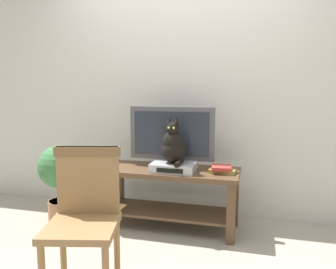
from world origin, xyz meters
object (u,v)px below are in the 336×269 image
object	(u,v)px
tv	(172,136)
cat	(174,146)
tv_stand	(169,187)
potted_plant	(60,176)
book_stack	(222,169)
media_box	(174,167)
wooden_chair	(84,212)

from	to	relation	value
tv	cat	world-z (taller)	tv
tv_stand	potted_plant	world-z (taller)	potted_plant
tv	book_stack	distance (m)	0.55
tv	cat	size ratio (longest dim) A/B	1.91
media_box	potted_plant	xyz separation A→B (m)	(-1.03, -0.17, -0.11)
media_box	potted_plant	size ratio (longest dim) A/B	0.50
book_stack	media_box	bearing A→B (deg)	-174.31
book_stack	potted_plant	world-z (taller)	potted_plant
tv	wooden_chair	bearing A→B (deg)	-100.10
tv_stand	tv	bearing A→B (deg)	89.98
media_box	cat	xyz separation A→B (m)	(0.00, -0.01, 0.19)
tv	potted_plant	world-z (taller)	tv
media_box	book_stack	distance (m)	0.42
book_stack	potted_plant	size ratio (longest dim) A/B	0.32
cat	book_stack	bearing A→B (deg)	7.51
media_box	potted_plant	bearing A→B (deg)	-170.37
tv_stand	book_stack	distance (m)	0.52
potted_plant	wooden_chair	bearing A→B (deg)	-50.67
media_box	cat	world-z (taller)	cat
cat	potted_plant	xyz separation A→B (m)	(-1.03, -0.16, -0.30)
book_stack	potted_plant	distance (m)	1.47
tv	wooden_chair	xyz separation A→B (m)	(-0.22, -1.24, -0.30)
book_stack	tv_stand	bearing A→B (deg)	176.75
media_box	book_stack	world-z (taller)	media_box
tv	book_stack	xyz separation A→B (m)	(0.48, -0.11, -0.26)
tv	wooden_chair	world-z (taller)	tv
wooden_chair	potted_plant	distance (m)	1.19
cat	book_stack	distance (m)	0.46
media_box	potted_plant	world-z (taller)	potted_plant
cat	media_box	bearing A→B (deg)	95.28
tv_stand	book_stack	xyz separation A→B (m)	(0.48, -0.03, 0.20)
tv	potted_plant	distance (m)	1.09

